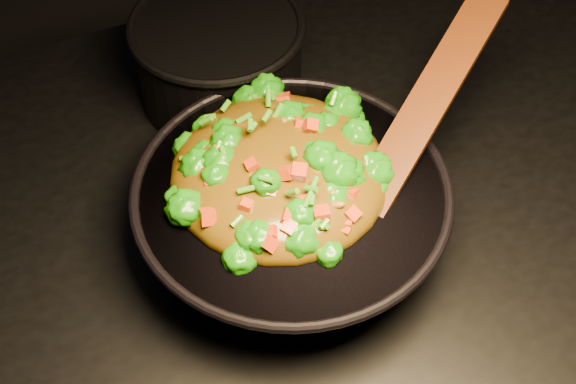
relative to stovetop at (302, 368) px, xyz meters
name	(u,v)px	position (x,y,z in m)	size (l,w,h in m)	color
stovetop	(302,368)	(0.00, 0.00, 0.00)	(1.20, 0.90, 0.90)	black
wok	(291,217)	(-0.04, -0.04, 0.50)	(0.36, 0.36, 0.10)	black
stir_fry	(279,151)	(-0.05, -0.02, 0.60)	(0.25, 0.25, 0.09)	#1D7E09
spatula	(429,102)	(0.14, -0.02, 0.60)	(0.32, 0.05, 0.01)	#3C1305
back_pot	(219,59)	(-0.03, 0.24, 0.52)	(0.23, 0.23, 0.13)	black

